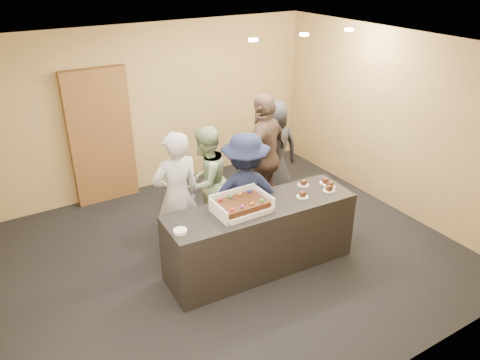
{
  "coord_description": "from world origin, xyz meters",
  "views": [
    {
      "loc": [
        -2.45,
        -4.51,
        3.67
      ],
      "look_at": [
        0.3,
        0.0,
        1.07
      ],
      "focal_mm": 35.0,
      "sensor_mm": 36.0,
      "label": 1
    }
  ],
  "objects_px": {
    "person_dark_suit": "(273,150)",
    "person_server_grey": "(177,197)",
    "sheet_cake": "(242,204)",
    "person_brown_extra": "(264,157)",
    "storage_cabinet": "(101,137)",
    "person_navy_man": "(245,194)",
    "serving_counter": "(260,236)",
    "plate_stack": "(180,231)",
    "cake_box": "(241,207)",
    "person_sage_man": "(206,182)"
  },
  "relations": [
    {
      "from": "person_server_grey",
      "to": "person_sage_man",
      "type": "height_order",
      "value": "person_server_grey"
    },
    {
      "from": "serving_counter",
      "to": "person_brown_extra",
      "type": "height_order",
      "value": "person_brown_extra"
    },
    {
      "from": "serving_counter",
      "to": "person_brown_extra",
      "type": "distance_m",
      "value": 1.43
    },
    {
      "from": "serving_counter",
      "to": "storage_cabinet",
      "type": "relative_size",
      "value": 1.13
    },
    {
      "from": "serving_counter",
      "to": "person_server_grey",
      "type": "relative_size",
      "value": 1.38
    },
    {
      "from": "storage_cabinet",
      "to": "sheet_cake",
      "type": "bearing_deg",
      "value": -73.96
    },
    {
      "from": "storage_cabinet",
      "to": "plate_stack",
      "type": "height_order",
      "value": "storage_cabinet"
    },
    {
      "from": "person_navy_man",
      "to": "person_dark_suit",
      "type": "bearing_deg",
      "value": -111.55
    },
    {
      "from": "person_sage_man",
      "to": "storage_cabinet",
      "type": "bearing_deg",
      "value": -89.63
    },
    {
      "from": "serving_counter",
      "to": "cake_box",
      "type": "height_order",
      "value": "cake_box"
    },
    {
      "from": "serving_counter",
      "to": "person_dark_suit",
      "type": "bearing_deg",
      "value": 53.48
    },
    {
      "from": "person_dark_suit",
      "to": "person_sage_man",
      "type": "bearing_deg",
      "value": 30.62
    },
    {
      "from": "plate_stack",
      "to": "person_navy_man",
      "type": "bearing_deg",
      "value": 23.48
    },
    {
      "from": "plate_stack",
      "to": "person_navy_man",
      "type": "relative_size",
      "value": 0.09
    },
    {
      "from": "storage_cabinet",
      "to": "person_brown_extra",
      "type": "bearing_deg",
      "value": -43.05
    },
    {
      "from": "plate_stack",
      "to": "sheet_cake",
      "type": "bearing_deg",
      "value": 3.47
    },
    {
      "from": "person_brown_extra",
      "to": "person_navy_man",
      "type": "bearing_deg",
      "value": 13.39
    },
    {
      "from": "serving_counter",
      "to": "sheet_cake",
      "type": "height_order",
      "value": "sheet_cake"
    },
    {
      "from": "cake_box",
      "to": "plate_stack",
      "type": "xyz_separation_m",
      "value": [
        -0.82,
        -0.07,
        -0.03
      ]
    },
    {
      "from": "person_server_grey",
      "to": "plate_stack",
      "type": "bearing_deg",
      "value": 68.46
    },
    {
      "from": "person_navy_man",
      "to": "person_server_grey",
      "type": "bearing_deg",
      "value": 4.7
    },
    {
      "from": "person_dark_suit",
      "to": "plate_stack",
      "type": "bearing_deg",
      "value": 48.7
    },
    {
      "from": "serving_counter",
      "to": "person_navy_man",
      "type": "xyz_separation_m",
      "value": [
        0.06,
        0.45,
        0.38
      ]
    },
    {
      "from": "storage_cabinet",
      "to": "sheet_cake",
      "type": "height_order",
      "value": "storage_cabinet"
    },
    {
      "from": "person_navy_man",
      "to": "person_brown_extra",
      "type": "bearing_deg",
      "value": -111.95
    },
    {
      "from": "serving_counter",
      "to": "sheet_cake",
      "type": "distance_m",
      "value": 0.61
    },
    {
      "from": "cake_box",
      "to": "person_dark_suit",
      "type": "relative_size",
      "value": 0.4
    },
    {
      "from": "storage_cabinet",
      "to": "cake_box",
      "type": "distance_m",
      "value": 2.94
    },
    {
      "from": "person_brown_extra",
      "to": "person_server_grey",
      "type": "bearing_deg",
      "value": -16.52
    },
    {
      "from": "sheet_cake",
      "to": "person_brown_extra",
      "type": "height_order",
      "value": "person_brown_extra"
    },
    {
      "from": "person_dark_suit",
      "to": "person_server_grey",
      "type": "bearing_deg",
      "value": 34.93
    },
    {
      "from": "person_sage_man",
      "to": "person_navy_man",
      "type": "bearing_deg",
      "value": 82.42
    },
    {
      "from": "cake_box",
      "to": "person_navy_man",
      "type": "xyz_separation_m",
      "value": [
        0.33,
        0.43,
        -0.11
      ]
    },
    {
      "from": "storage_cabinet",
      "to": "person_server_grey",
      "type": "xyz_separation_m",
      "value": [
        0.33,
        -2.06,
        -0.19
      ]
    },
    {
      "from": "person_navy_man",
      "to": "person_dark_suit",
      "type": "relative_size",
      "value": 1.01
    },
    {
      "from": "serving_counter",
      "to": "person_dark_suit",
      "type": "relative_size",
      "value": 1.45
    },
    {
      "from": "person_server_grey",
      "to": "person_navy_man",
      "type": "xyz_separation_m",
      "value": [
        0.81,
        -0.33,
        -0.04
      ]
    },
    {
      "from": "storage_cabinet",
      "to": "person_navy_man",
      "type": "xyz_separation_m",
      "value": [
        1.15,
        -2.39,
        -0.23
      ]
    },
    {
      "from": "sheet_cake",
      "to": "person_dark_suit",
      "type": "distance_m",
      "value": 2.14
    },
    {
      "from": "storage_cabinet",
      "to": "sheet_cake",
      "type": "relative_size",
      "value": 3.84
    },
    {
      "from": "plate_stack",
      "to": "person_dark_suit",
      "type": "distance_m",
      "value": 2.8
    },
    {
      "from": "serving_counter",
      "to": "plate_stack",
      "type": "relative_size",
      "value": 15.92
    },
    {
      "from": "plate_stack",
      "to": "person_navy_man",
      "type": "height_order",
      "value": "person_navy_man"
    },
    {
      "from": "person_navy_man",
      "to": "person_dark_suit",
      "type": "distance_m",
      "value": 1.58
    },
    {
      "from": "person_server_grey",
      "to": "person_dark_suit",
      "type": "xyz_separation_m",
      "value": [
        1.99,
        0.72,
        -0.05
      ]
    },
    {
      "from": "cake_box",
      "to": "person_brown_extra",
      "type": "distance_m",
      "value": 1.5
    },
    {
      "from": "serving_counter",
      "to": "person_navy_man",
      "type": "relative_size",
      "value": 1.44
    },
    {
      "from": "storage_cabinet",
      "to": "person_brown_extra",
      "type": "relative_size",
      "value": 1.12
    },
    {
      "from": "person_sage_man",
      "to": "serving_counter",
      "type": "bearing_deg",
      "value": 71.94
    },
    {
      "from": "sheet_cake",
      "to": "person_brown_extra",
      "type": "xyz_separation_m",
      "value": [
        1.06,
        1.09,
        -0.04
      ]
    }
  ]
}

